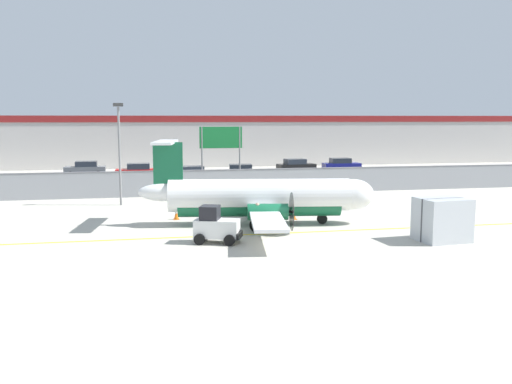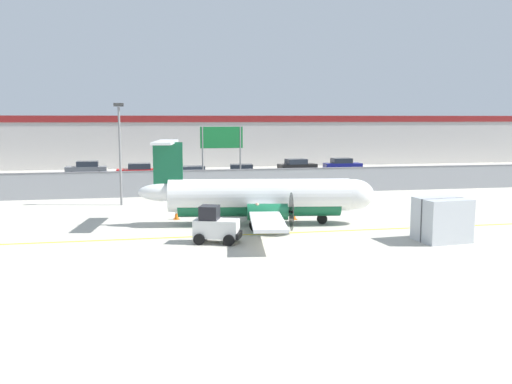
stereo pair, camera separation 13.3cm
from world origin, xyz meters
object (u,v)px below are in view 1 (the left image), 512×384
at_px(baggage_tug, 216,226).
at_px(parked_car_2, 192,175).
at_px(parked_car_0, 85,169).
at_px(parked_car_1, 137,171).
at_px(highway_sign, 221,143).
at_px(ground_crew_worker, 257,216).
at_px(commuter_airplane, 264,197).
at_px(parked_car_4, 296,166).
at_px(parked_car_3, 239,172).
at_px(traffic_cone_near_right, 294,214).
at_px(traffic_cone_far_left, 176,214).
at_px(traffic_cone_near_left, 210,232).
at_px(cargo_container, 442,220).
at_px(apron_light_pole, 119,145).
at_px(parked_car_5, 341,165).

bearing_deg(baggage_tug, parked_car_2, 107.19).
height_order(baggage_tug, parked_car_0, baggage_tug).
distance_m(parked_car_1, highway_sign, 13.04).
bearing_deg(baggage_tug, parked_car_1, 117.23).
distance_m(ground_crew_worker, parked_car_2, 24.19).
xyz_separation_m(commuter_airplane, parked_car_4, (9.93, 28.81, -0.71)).
xyz_separation_m(parked_car_3, parked_car_4, (7.45, 6.08, 0.00)).
xyz_separation_m(commuter_airplane, parked_car_3, (2.47, 22.73, -0.71)).
bearing_deg(commuter_airplane, ground_crew_worker, -100.57).
xyz_separation_m(parked_car_0, parked_car_1, (5.38, -4.04, 0.00)).
relative_size(commuter_airplane, parked_car_4, 3.66).
xyz_separation_m(traffic_cone_near_right, traffic_cone_far_left, (-7.11, 1.46, 0.00)).
relative_size(traffic_cone_near_right, parked_car_2, 0.15).
distance_m(traffic_cone_near_left, traffic_cone_far_left, 6.04).
bearing_deg(parked_car_0, commuter_airplane, 112.04).
xyz_separation_m(traffic_cone_near_left, parked_car_1, (-3.82, 29.01, 0.58)).
height_order(traffic_cone_near_left, traffic_cone_near_right, same).
distance_m(baggage_tug, parked_car_2, 25.97).
height_order(cargo_container, parked_car_1, cargo_container).
xyz_separation_m(parked_car_0, apron_light_pole, (4.28, -20.49, 3.41)).
bearing_deg(baggage_tug, highway_sign, 100.98).
xyz_separation_m(ground_crew_worker, parked_car_0, (-11.86, 32.46, -0.06)).
xyz_separation_m(traffic_cone_far_left, parked_car_0, (-7.82, 27.16, 0.58)).
relative_size(traffic_cone_near_left, parked_car_1, 0.15).
distance_m(traffic_cone_far_left, parked_car_0, 28.27).
bearing_deg(apron_light_pole, traffic_cone_near_left, -68.63).
bearing_deg(parked_car_2, highway_sign, -81.18).
xyz_separation_m(cargo_container, traffic_cone_near_right, (-5.78, 7.45, -0.79)).
distance_m(cargo_container, parked_car_3, 29.46).
distance_m(commuter_airplane, parked_car_0, 32.46).
height_order(commuter_airplane, cargo_container, commuter_airplane).
bearing_deg(apron_light_pole, cargo_container, -43.48).
xyz_separation_m(commuter_airplane, parked_car_5, (15.31, 29.02, -0.71)).
relative_size(cargo_container, parked_car_5, 0.61).
distance_m(apron_light_pole, highway_sign, 10.05).
height_order(parked_car_1, parked_car_3, same).
bearing_deg(highway_sign, parked_car_5, 41.20).
bearing_deg(parked_car_2, traffic_cone_far_left, -106.05).
xyz_separation_m(parked_car_4, parked_car_5, (5.38, 0.22, 0.00)).
xyz_separation_m(ground_crew_worker, cargo_container, (8.86, -3.61, 0.15)).
relative_size(traffic_cone_near_right, parked_car_5, 0.15).
xyz_separation_m(traffic_cone_near_left, traffic_cone_near_right, (5.74, 4.43, 0.00)).
height_order(baggage_tug, ground_crew_worker, baggage_tug).
xyz_separation_m(traffic_cone_near_right, parked_car_3, (0.30, 21.50, 0.58)).
bearing_deg(parked_car_0, parked_car_2, 140.59).
relative_size(parked_car_1, parked_car_4, 0.96).
relative_size(baggage_tug, parked_car_2, 0.58).
xyz_separation_m(traffic_cone_near_right, parked_car_2, (-4.42, 20.31, 0.58)).
height_order(parked_car_3, parked_car_4, same).
xyz_separation_m(traffic_cone_far_left, parked_car_1, (-2.44, 23.12, 0.58)).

